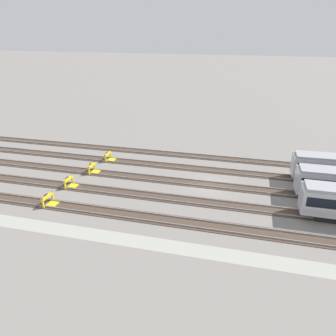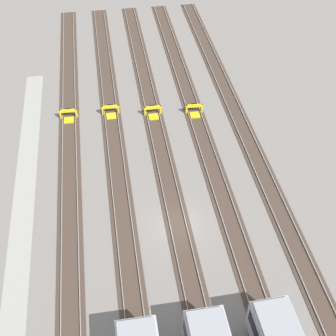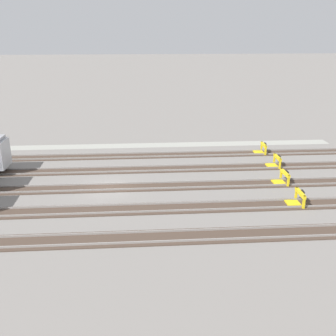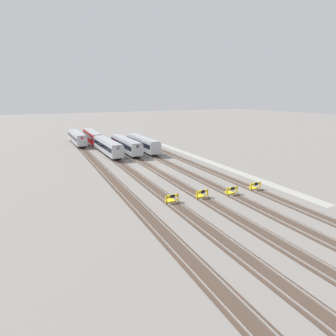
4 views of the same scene
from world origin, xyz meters
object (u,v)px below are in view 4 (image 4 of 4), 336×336
at_px(subway_car_front_row_left_inner, 126,145).
at_px(bumper_stop_far_inner_track, 171,199).
at_px(subway_car_front_row_centre, 77,137).
at_px(bumper_stop_middle_track, 201,194).
at_px(subway_car_front_row_leftmost, 92,136).
at_px(subway_car_front_row_rightmost, 142,143).
at_px(subway_car_front_row_right_inner, 107,146).
at_px(bumper_stop_near_inner_track, 231,191).
at_px(bumper_stop_nearest_track, 254,186).

relative_size(subway_car_front_row_left_inner, bumper_stop_far_inner_track, 8.97).
bearing_deg(subway_car_front_row_centre, bumper_stop_middle_track, -170.17).
xyz_separation_m(subway_car_front_row_leftmost, bumper_stop_middle_track, (-54.54, -4.74, -1.53)).
bearing_deg(subway_car_front_row_rightmost, subway_car_front_row_right_inner, 90.00).
bearing_deg(bumper_stop_near_inner_track, subway_car_front_row_right_inner, 14.52).
xyz_separation_m(subway_car_front_row_leftmost, bumper_stop_far_inner_track, (-54.14, -0.03, -1.53)).
relative_size(subway_car_front_row_centre, bumper_stop_far_inner_track, 8.99).
bearing_deg(subway_car_front_row_centre, subway_car_front_row_rightmost, -142.98).
xyz_separation_m(subway_car_front_row_centre, bumper_stop_near_inner_track, (-55.24, -14.14, -1.53)).
bearing_deg(bumper_stop_middle_track, subway_car_front_row_leftmost, 4.97).
height_order(subway_car_front_row_right_inner, bumper_stop_middle_track, subway_car_front_row_right_inner).
xyz_separation_m(subway_car_front_row_leftmost, subway_car_front_row_left_inner, (-18.98, -4.81, 0.00)).
relative_size(subway_car_front_row_leftmost, bumper_stop_nearest_track, 8.98).
height_order(bumper_stop_nearest_track, bumper_stop_far_inner_track, same).
height_order(subway_car_front_row_leftmost, bumper_stop_middle_track, subway_car_front_row_leftmost).
relative_size(subway_car_front_row_left_inner, bumper_stop_near_inner_track, 9.00).
height_order(subway_car_front_row_leftmost, subway_car_front_row_centre, same).
relative_size(bumper_stop_nearest_track, bumper_stop_middle_track, 1.00).
bearing_deg(subway_car_front_row_right_inner, subway_car_front_row_centre, 14.04).
height_order(bumper_stop_near_inner_track, bumper_stop_far_inner_track, same).
relative_size(subway_car_front_row_leftmost, bumper_stop_middle_track, 8.99).
bearing_deg(bumper_stop_near_inner_track, subway_car_front_row_leftmost, 9.70).
distance_m(subway_car_front_row_leftmost, bumper_stop_near_inner_track, 56.25).
relative_size(subway_car_front_row_leftmost, subway_car_front_row_centre, 1.00).
bearing_deg(bumper_stop_middle_track, bumper_stop_near_inner_track, -100.66).
bearing_deg(bumper_stop_middle_track, bumper_stop_far_inner_track, 85.11).
bearing_deg(subway_car_front_row_left_inner, bumper_stop_far_inner_track, 172.27).
bearing_deg(bumper_stop_nearest_track, bumper_stop_near_inner_track, 90.22).
distance_m(subway_car_front_row_right_inner, bumper_stop_middle_track, 35.90).
bearing_deg(bumper_stop_far_inner_track, bumper_stop_near_inner_track, -97.80).
bearing_deg(subway_car_front_row_left_inner, bumper_stop_middle_track, 179.90).
xyz_separation_m(bumper_stop_middle_track, bumper_stop_far_inner_track, (0.40, 4.71, 0.00)).
bearing_deg(subway_car_front_row_rightmost, bumper_stop_far_inner_track, 164.93).
height_order(subway_car_front_row_rightmost, bumper_stop_far_inner_track, subway_car_front_row_rightmost).
bearing_deg(subway_car_front_row_left_inner, subway_car_front_row_leftmost, 14.21).
bearing_deg(subway_car_front_row_left_inner, bumper_stop_nearest_track, -165.54).
bearing_deg(subway_car_front_row_rightmost, subway_car_front_row_leftmost, 26.59).
distance_m(subway_car_front_row_right_inner, bumper_stop_near_inner_track, 37.68).
height_order(subway_car_front_row_right_inner, bumper_stop_near_inner_track, subway_car_front_row_right_inner).
height_order(subway_car_front_row_left_inner, bumper_stop_middle_track, subway_car_front_row_left_inner).
xyz_separation_m(subway_car_front_row_right_inner, bumper_stop_middle_track, (-35.56, -4.71, -1.53)).
height_order(subway_car_front_row_centre, bumper_stop_nearest_track, subway_car_front_row_centre).
height_order(subway_car_front_row_leftmost, bumper_stop_nearest_track, subway_car_front_row_leftmost).
xyz_separation_m(bumper_stop_nearest_track, bumper_stop_near_inner_track, (-0.02, 4.73, 0.00)).
bearing_deg(subway_car_front_row_right_inner, bumper_stop_near_inner_track, -165.48).
distance_m(subway_car_front_row_left_inner, bumper_stop_middle_track, 35.59).
bearing_deg(bumper_stop_near_inner_track, bumper_stop_nearest_track, -89.78).
bearing_deg(subway_car_front_row_leftmost, subway_car_front_row_centre, 92.33).
bearing_deg(subway_car_front_row_right_inner, bumper_stop_far_inner_track, -179.99).
xyz_separation_m(subway_car_front_row_leftmost, bumper_stop_near_inner_track, (-55.43, -9.47, -1.53)).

